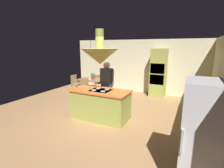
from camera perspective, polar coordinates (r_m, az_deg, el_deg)
ground at (r=5.64m, az=-2.76°, el=-10.68°), size 8.16×8.16×0.00m
wall_back at (r=8.41m, az=8.66°, el=5.99°), size 6.80×0.10×2.55m
kitchen_island at (r=5.31m, az=-3.87°, el=-6.85°), size 1.80×0.89×0.94m
counter_run_right at (r=5.42m, az=28.33°, el=-7.90°), size 0.73×2.10×0.92m
oven_tower at (r=7.78m, az=15.43°, el=3.61°), size 0.66×0.62×2.14m
refrigerator at (r=2.96m, az=29.62°, el=-16.22°), size 0.72×0.74×1.77m
dining_table at (r=7.84m, az=-6.96°, el=1.01°), size 1.11×0.88×0.76m
person_at_island at (r=5.84m, az=-1.79°, el=0.39°), size 0.53×0.23×1.72m
range_hood at (r=5.01m, az=-4.13°, el=9.62°), size 1.10×1.10×1.00m
pendant_light_over_table at (r=7.69m, az=-7.20°, el=9.81°), size 0.32×0.32×0.82m
chair_facing_island at (r=7.35m, az=-9.74°, el=-1.12°), size 0.40×0.40×0.87m
chair_by_back_wall at (r=8.42m, az=-4.48°, el=0.79°), size 0.40×0.40×0.87m
chair_at_corner at (r=8.41m, az=-12.26°, el=0.52°), size 0.40×0.40×0.87m
potted_plant_on_table at (r=7.71m, az=-6.42°, el=2.85°), size 0.20×0.20×0.30m
cup_on_table at (r=7.61m, az=-7.63°, el=1.75°), size 0.07×0.07×0.09m
canister_flour at (r=4.77m, az=29.11°, el=-3.95°), size 0.13×0.13×0.17m
canister_sugar at (r=4.95m, az=29.04°, el=-3.27°), size 0.12×0.12×0.19m
microwave_on_counter at (r=5.86m, az=28.74°, el=-0.48°), size 0.46×0.36×0.28m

